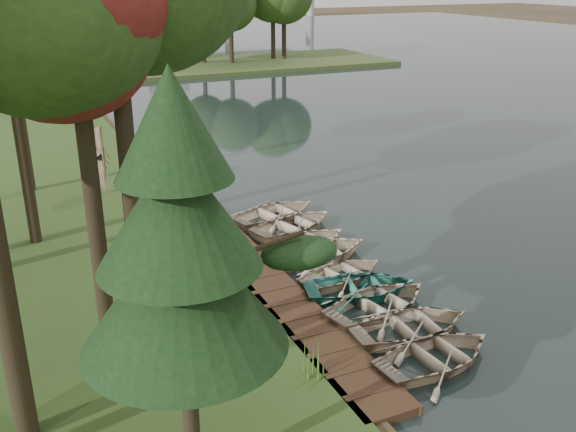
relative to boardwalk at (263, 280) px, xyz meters
name	(u,v)px	position (x,y,z in m)	size (l,w,h in m)	color
ground	(305,275)	(1.60, 0.00, -0.15)	(300.00, 300.00, 0.00)	#3D2F1D
water	(533,104)	(31.60, 20.00, -0.12)	(130.00, 200.00, 0.05)	black
boardwalk	(263,280)	(0.00, 0.00, 0.00)	(1.60, 16.00, 0.30)	#342114
peninsula	(166,69)	(9.60, 50.00, 0.08)	(50.00, 14.00, 0.45)	#38471F
far_trees	(129,8)	(6.27, 50.00, 6.28)	(45.60, 5.60, 8.80)	black
rowboat_0	(437,353)	(2.37, -6.43, 0.28)	(2.60, 3.64, 0.75)	#C2AA8D
rowboat_1	(412,323)	(2.63, -4.88, 0.29)	(2.67, 3.74, 0.77)	#C2AA8D
rowboat_2	(380,301)	(2.51, -3.36, 0.30)	(2.73, 3.83, 0.79)	#C2AA8D
rowboat_3	(361,285)	(2.52, -2.19, 0.29)	(2.66, 3.72, 0.77)	#2B7967
rowboat_4	(343,272)	(2.53, -0.99, 0.24)	(2.34, 3.28, 0.68)	#C2AA8D
rowboat_5	(317,249)	(2.53, 0.91, 0.31)	(2.83, 3.97, 0.82)	#C2AA8D
rowboat_6	(307,240)	(2.61, 1.90, 0.27)	(2.53, 3.54, 0.73)	#C2AA8D
rowboat_7	(294,222)	(2.89, 3.72, 0.30)	(2.73, 3.82, 0.79)	#C2AA8D
rowboat_8	(275,211)	(2.71, 5.18, 0.31)	(2.82, 3.95, 0.82)	#C2AA8D
stored_rowboat	(105,186)	(-3.33, 11.15, 0.47)	(2.20, 3.09, 0.64)	#C2AA8D
tree_0	(113,4)	(-4.76, -3.40, 9.17)	(5.18, 5.18, 11.28)	black
tree_2	(74,34)	(-5.65, -3.39, 8.59)	(4.07, 4.07, 10.27)	black
pine_tree	(179,243)	(-4.85, -8.09, 5.44)	(3.80, 3.80, 8.35)	black
reeds_0	(314,359)	(-1.00, -5.82, 0.65)	(0.60, 0.60, 1.00)	#3F661E
reeds_1	(187,251)	(-2.04, 2.04, 0.63)	(0.60, 0.60, 0.97)	#3F661E
reeds_2	(128,248)	(-3.86, 3.20, 0.61)	(0.60, 0.60, 0.91)	#3F661E
reeds_3	(186,211)	(-1.00, 5.77, 0.70)	(0.60, 0.60, 1.11)	#3F661E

